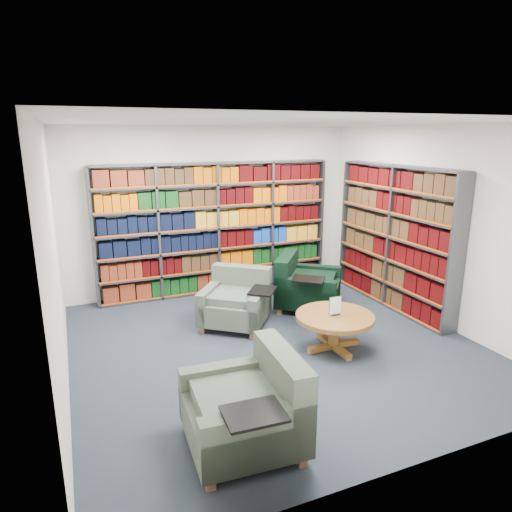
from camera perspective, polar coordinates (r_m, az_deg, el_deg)
name	(u,v)px	position (r m, az deg, el deg)	size (l,w,h in m)	color
room_shell	(275,240)	(5.62, 2.37, 1.98)	(5.02, 5.02, 2.82)	black
bookshelf_back	(217,229)	(7.82, -4.96, 3.41)	(4.00, 0.28, 2.20)	#47494F
bookshelf_right	(394,238)	(7.43, 16.91, 2.18)	(0.28, 2.50, 2.20)	#47494F
chair_teal_left	(237,302)	(6.61, -2.39, -5.79)	(1.22, 1.22, 0.79)	#0E2C37
chair_green_right	(303,287)	(7.21, 5.88, -3.87)	(1.29, 1.30, 0.84)	black
chair_teal_front	(253,410)	(4.18, -0.39, -18.70)	(1.00, 1.14, 0.86)	#0E2C37
coffee_table	(335,322)	(5.90, 9.80, -8.10)	(0.99, 0.99, 0.69)	brown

